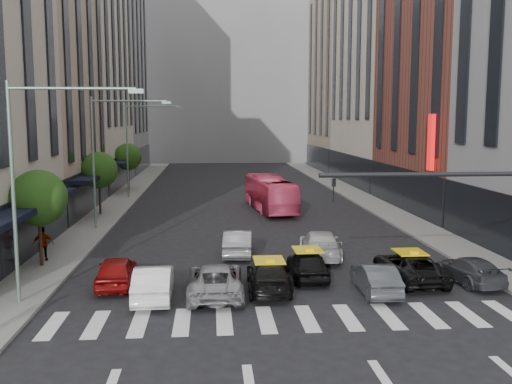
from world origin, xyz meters
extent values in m
plane|color=black|center=(0.00, 0.00, 0.00)|extent=(160.00, 160.00, 0.00)
cube|color=slate|center=(-11.50, 30.00, 0.07)|extent=(3.00, 96.00, 0.15)
cube|color=slate|center=(11.50, 30.00, 0.07)|extent=(3.00, 96.00, 0.15)
cube|color=tan|center=(-17.00, 28.00, 12.00)|extent=(8.00, 16.00, 24.00)
cube|color=beige|center=(-17.00, 46.00, 18.00)|extent=(8.00, 20.00, 36.00)
cube|color=gray|center=(-17.00, 65.00, 15.00)|extent=(8.00, 18.00, 30.00)
cube|color=brown|center=(17.00, 27.00, 13.00)|extent=(8.00, 18.00, 26.00)
cube|color=beige|center=(17.00, 46.00, 20.00)|extent=(8.00, 20.00, 40.00)
cube|color=tan|center=(17.00, 65.00, 14.00)|extent=(8.00, 18.00, 28.00)
cube|color=gray|center=(0.00, 85.00, 18.00)|extent=(30.00, 10.00, 36.00)
cylinder|color=black|center=(-11.80, 10.00, 1.72)|extent=(0.18, 0.18, 3.15)
sphere|color=#1C4112|center=(-11.80, 10.00, 3.66)|extent=(2.88, 2.88, 2.88)
cylinder|color=black|center=(-11.80, 26.00, 1.72)|extent=(0.18, 0.18, 3.15)
sphere|color=#1C4112|center=(-11.80, 26.00, 3.66)|extent=(2.88, 2.88, 2.88)
cylinder|color=black|center=(-11.80, 42.00, 1.72)|extent=(0.18, 0.18, 3.15)
sphere|color=#1C4112|center=(-11.80, 42.00, 3.66)|extent=(2.88, 2.88, 2.88)
cylinder|color=gray|center=(-11.00, 4.00, 4.65)|extent=(0.16, 0.16, 9.00)
cylinder|color=gray|center=(-8.50, 4.00, 8.85)|extent=(5.00, 0.12, 0.12)
cube|color=gray|center=(-6.00, 4.00, 8.75)|extent=(0.60, 0.25, 0.18)
cylinder|color=gray|center=(-11.00, 20.00, 4.65)|extent=(0.16, 0.16, 9.00)
cylinder|color=gray|center=(-8.50, 20.00, 8.85)|extent=(5.00, 0.12, 0.12)
cube|color=gray|center=(-6.00, 20.00, 8.75)|extent=(0.60, 0.25, 0.18)
cylinder|color=gray|center=(-11.00, 36.00, 4.65)|extent=(0.16, 0.16, 9.00)
cylinder|color=gray|center=(-8.50, 36.00, 8.85)|extent=(5.00, 0.12, 0.12)
cube|color=gray|center=(-6.00, 36.00, 8.75)|extent=(0.60, 0.25, 0.18)
cylinder|color=black|center=(5.50, -1.00, 5.80)|extent=(10.00, 0.16, 0.16)
imported|color=black|center=(1.00, -1.00, 5.30)|extent=(0.13, 0.16, 0.80)
cube|color=red|center=(12.60, 20.00, 6.00)|extent=(0.30, 0.70, 4.00)
imported|color=maroon|center=(-7.40, 6.42, 0.71)|extent=(1.83, 4.24, 1.42)
imported|color=white|center=(-5.53, 4.41, 0.73)|extent=(1.66, 4.48, 1.46)
imported|color=#939297|center=(-2.90, 4.69, 0.71)|extent=(2.39, 5.14, 1.42)
imported|color=black|center=(-0.51, 5.21, 0.69)|extent=(2.11, 4.81, 1.38)
imported|color=black|center=(1.54, 6.96, 0.70)|extent=(1.68, 4.14, 1.41)
imported|color=#3C3F43|center=(4.15, 4.49, 0.67)|extent=(1.52, 4.10, 1.34)
imported|color=black|center=(6.27, 6.12, 0.70)|extent=(2.53, 5.13, 1.40)
imported|color=#37383D|center=(9.00, 5.67, 0.62)|extent=(2.22, 4.45, 1.24)
imported|color=#A1A0A5|center=(-1.56, 12.01, 0.73)|extent=(1.90, 4.56, 1.47)
imported|color=beige|center=(2.96, 11.09, 0.75)|extent=(2.68, 5.40, 1.51)
imported|color=#E8446D|center=(1.90, 27.59, 1.44)|extent=(3.60, 10.58, 2.89)
imported|color=gray|center=(-11.95, 10.96, 1.07)|extent=(1.12, 0.59, 1.83)
camera|label=1|loc=(-3.07, -19.45, 7.64)|focal=40.00mm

